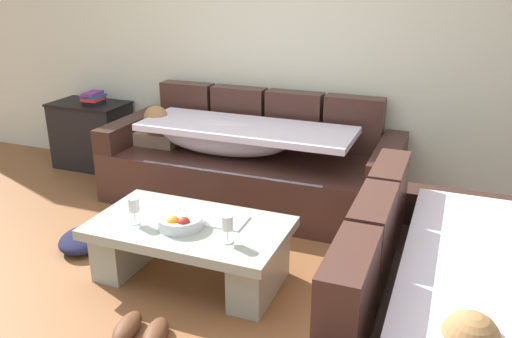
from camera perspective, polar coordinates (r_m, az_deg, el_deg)
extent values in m
plane|color=brown|center=(3.19, -10.91, -14.76)|extent=(14.00, 14.00, 0.00)
cube|color=silver|center=(4.57, 2.64, 14.68)|extent=(9.00, 0.10, 2.70)
cube|color=#422620|center=(4.36, -0.68, -1.07)|extent=(2.38, 0.92, 0.42)
cube|color=#422620|center=(4.87, -7.33, 6.53)|extent=(0.47, 0.16, 0.46)
cube|color=#422620|center=(4.65, -1.83, 6.02)|extent=(0.47, 0.16, 0.46)
cube|color=#422620|center=(4.48, 4.13, 5.41)|extent=(0.47, 0.16, 0.46)
cube|color=#422620|center=(4.37, 10.48, 4.70)|extent=(0.47, 0.16, 0.46)
cube|color=#351F19|center=(4.77, -13.07, 4.22)|extent=(0.18, 0.92, 0.20)
cube|color=#351F19|center=(4.00, 14.06, 0.96)|extent=(0.18, 0.92, 0.20)
cube|color=gray|center=(4.63, -10.32, 3.35)|extent=(0.36, 0.28, 0.11)
sphere|color=tan|center=(4.55, -10.71, 5.13)|extent=(0.21, 0.21, 0.21)
sphere|color=#9E7042|center=(4.54, -10.73, 5.50)|extent=(0.20, 0.20, 0.20)
ellipsoid|color=silver|center=(4.28, -3.55, 3.44)|extent=(1.10, 0.44, 0.28)
cube|color=silver|center=(4.16, -1.07, 4.37)|extent=(1.70, 0.60, 0.05)
cube|color=silver|center=(3.98, -3.07, -2.97)|extent=(1.44, 0.04, 0.38)
cube|color=#422620|center=(2.08, 9.81, -14.19)|extent=(0.16, 0.47, 0.46)
cube|color=#422620|center=(2.50, 12.25, -7.97)|extent=(0.16, 0.47, 0.46)
cube|color=#422620|center=(2.94, 13.93, -3.57)|extent=(0.16, 0.47, 0.46)
cube|color=#351F19|center=(3.29, 21.15, -4.23)|extent=(0.92, 0.18, 0.20)
ellipsoid|color=silver|center=(2.58, 21.91, -10.46)|extent=(0.44, 0.93, 0.28)
cube|color=silver|center=(2.48, 22.67, -9.17)|extent=(0.60, 1.37, 0.05)
cube|color=#98A495|center=(3.27, -7.19, -6.31)|extent=(1.20, 0.68, 0.06)
cube|color=#98A495|center=(3.59, -13.60, -7.67)|extent=(0.20, 0.54, 0.32)
cube|color=#98A495|center=(3.20, 0.38, -10.77)|extent=(0.20, 0.54, 0.32)
cylinder|color=silver|center=(3.22, -8.13, -5.59)|extent=(0.28, 0.28, 0.07)
sphere|color=#AF271C|center=(3.13, -7.79, -5.83)|extent=(0.08, 0.08, 0.08)
sphere|color=orange|center=(3.15, -8.93, -5.68)|extent=(0.08, 0.08, 0.08)
cylinder|color=silver|center=(3.32, -12.88, -5.65)|extent=(0.06, 0.06, 0.01)
cylinder|color=silver|center=(3.31, -12.93, -5.02)|extent=(0.01, 0.01, 0.07)
cylinder|color=silver|center=(3.27, -13.04, -3.76)|extent=(0.07, 0.07, 0.08)
cylinder|color=silver|center=(3.03, -3.07, -7.82)|extent=(0.06, 0.06, 0.01)
cylinder|color=silver|center=(3.01, -3.08, -7.15)|extent=(0.01, 0.01, 0.07)
cylinder|color=silver|center=(2.97, -3.11, -5.78)|extent=(0.07, 0.07, 0.08)
cube|color=white|center=(3.27, -3.54, -5.56)|extent=(0.28, 0.22, 0.01)
cube|color=black|center=(5.40, -17.22, 3.42)|extent=(0.70, 0.42, 0.62)
cube|color=black|center=(5.32, -17.58, 6.71)|extent=(0.72, 0.44, 0.02)
cube|color=black|center=(5.26, -17.07, 6.92)|extent=(0.17, 0.18, 0.03)
cube|color=red|center=(5.25, -17.13, 7.24)|extent=(0.18, 0.21, 0.03)
cube|color=#2D569E|center=(5.26, -17.12, 7.56)|extent=(0.19, 0.21, 0.02)
cube|color=#72337F|center=(5.24, -17.19, 7.79)|extent=(0.14, 0.22, 0.03)
cylinder|color=black|center=(4.29, 25.73, -6.63)|extent=(0.28, 0.28, 0.02)
ellipsoid|color=#59331E|center=(3.02, -13.69, -16.24)|extent=(0.16, 0.29, 0.09)
ellipsoid|color=#59331E|center=(2.94, -10.78, -17.10)|extent=(0.18, 0.29, 0.09)
ellipsoid|color=#191933|center=(3.92, -18.13, -7.25)|extent=(0.44, 0.48, 0.12)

